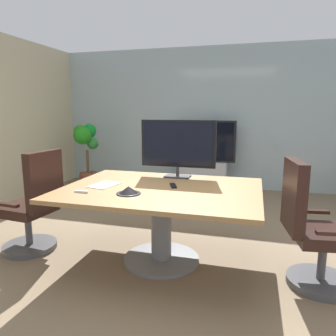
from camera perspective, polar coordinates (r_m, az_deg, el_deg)
ground_plane at (r=3.38m, az=-0.63°, el=-15.79°), size 7.42×7.42×0.00m
wall_back_glass_partition at (r=6.18m, az=7.75°, el=8.89°), size 6.06×0.10×2.67m
conference_table at (r=3.09m, az=-1.25°, el=-6.72°), size 1.89×1.39×0.75m
office_chair_left at (r=3.63m, az=-23.18°, el=-7.02°), size 0.62×0.60×1.09m
office_chair_right at (r=2.98m, az=24.75°, el=-10.96°), size 0.62×0.60×1.09m
tv_monitor at (r=3.47m, az=1.82°, el=4.16°), size 0.84×0.18×0.64m
wall_display_unit at (r=5.93m, az=6.30°, el=0.19°), size 1.20×0.36×1.31m
potted_plant at (r=6.23m, az=-14.66°, el=3.42°), size 0.47×0.61×1.23m
conference_phone at (r=2.84m, az=-7.18°, el=-4.08°), size 0.22×0.22×0.07m
remote_control at (r=3.09m, az=0.93°, el=-3.21°), size 0.11×0.18×0.02m
whiteboard_marker at (r=2.97m, az=-15.47°, el=-4.17°), size 0.13×0.02×0.02m
paper_notepad at (r=3.20m, az=-11.52°, el=-3.04°), size 0.26×0.33×0.01m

